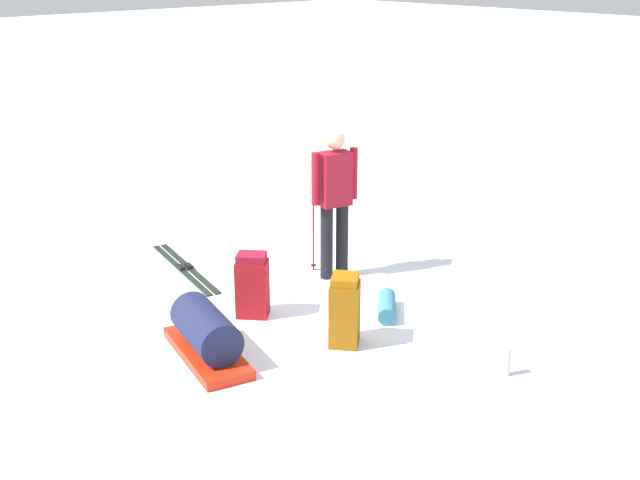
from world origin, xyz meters
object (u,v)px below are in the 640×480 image
sleeping_mat_rolled (387,306)px  thermos_bottle (507,362)px  gear_sled (206,335)px  ski_pair_near (185,268)px  backpack_large_dark (252,285)px  backpack_bright (345,311)px  ski_poles_planted_near (318,212)px  skier_standing (335,196)px

sleeping_mat_rolled → thermos_bottle: size_ratio=2.12×
sleeping_mat_rolled → gear_sled: bearing=75.0°
ski_pair_near → thermos_bottle: bearing=-170.6°
backpack_large_dark → sleeping_mat_rolled: backpack_large_dark is taller
backpack_bright → ski_poles_planted_near: 1.87m
skier_standing → backpack_bright: (-1.27, 1.09, -0.62)m
ski_pair_near → thermos_bottle: (-3.99, -0.66, 0.12)m
backpack_bright → sleeping_mat_rolled: bearing=-78.2°
sleeping_mat_rolled → backpack_bright: bearing=101.8°
backpack_bright → sleeping_mat_rolled: 0.82m
backpack_large_dark → ski_poles_planted_near: size_ratio=0.51×
ski_pair_near → gear_sled: bearing=151.3°
ski_pair_near → skier_standing: bearing=-139.7°
ski_pair_near → sleeping_mat_rolled: bearing=-161.6°
ski_pair_near → thermos_bottle: size_ratio=6.72×
backpack_bright → ski_poles_planted_near: bearing=-35.2°
thermos_bottle → sleeping_mat_rolled: bearing=-5.7°
backpack_large_dark → ski_poles_planted_near: (0.42, -1.30, 0.40)m
skier_standing → ski_pair_near: skier_standing is taller
backpack_large_dark → ski_poles_planted_near: ski_poles_planted_near is taller
backpack_large_dark → backpack_bright: size_ratio=0.97×
skier_standing → thermos_bottle: (-2.66, 0.47, -0.82)m
backpack_large_dark → ski_poles_planted_near: 1.42m
backpack_large_dark → backpack_bright: backpack_bright is taller
skier_standing → ski_poles_planted_near: skier_standing is taller
skier_standing → thermos_bottle: bearing=169.9°
sleeping_mat_rolled → ski_pair_near: bearing=18.4°
gear_sled → sleeping_mat_rolled: 1.94m
skier_standing → ski_pair_near: (1.34, 1.13, -0.94)m
ski_poles_planted_near → sleeping_mat_rolled: (-1.33, 0.29, -0.63)m
ski_pair_near → backpack_bright: bearing=-179.0°
skier_standing → ski_pair_near: size_ratio=0.97×
ski_poles_planted_near → thermos_bottle: bearing=171.3°
gear_sled → thermos_bottle: 2.68m
ski_pair_near → sleeping_mat_rolled: sleeping_mat_rolled is taller
skier_standing → backpack_bright: bearing=139.4°
backpack_large_dark → gear_sled: (-0.41, 0.86, -0.10)m
backpack_large_dark → thermos_bottle: backpack_large_dark is taller
ski_poles_planted_near → thermos_bottle: (-2.88, 0.44, -0.59)m
skier_standing → thermos_bottle: 2.82m
backpack_bright → skier_standing: bearing=-40.6°
skier_standing → backpack_large_dark: skier_standing is taller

